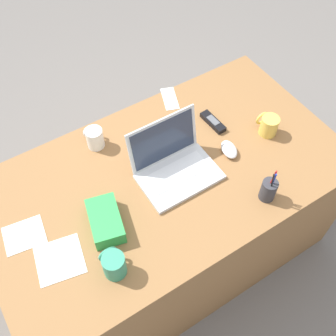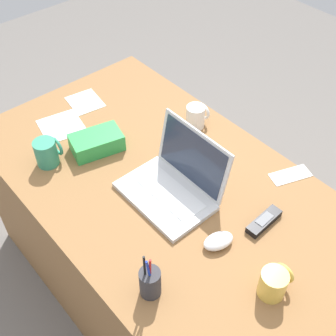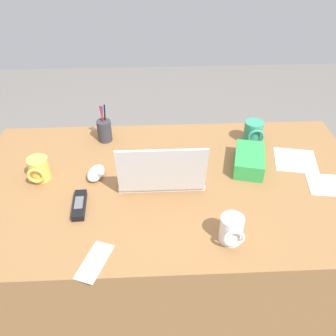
{
  "view_description": "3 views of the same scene",
  "coord_description": "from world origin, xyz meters",
  "px_view_note": "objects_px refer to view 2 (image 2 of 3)",
  "views": [
    {
      "loc": [
        -0.54,
        -0.86,
        2.17
      ],
      "look_at": [
        0.01,
        -0.0,
        0.78
      ],
      "focal_mm": 43.52,
      "sensor_mm": 36.0,
      "label": 1
    },
    {
      "loc": [
        0.82,
        -0.71,
        1.93
      ],
      "look_at": [
        -0.02,
        0.02,
        0.8
      ],
      "focal_mm": 47.23,
      "sensor_mm": 36.0,
      "label": 2
    },
    {
      "loc": [
        0.06,
        1.1,
        1.67
      ],
      "look_at": [
        0.01,
        -0.05,
        0.77
      ],
      "focal_mm": 38.46,
      "sensor_mm": 36.0,
      "label": 3
    }
  ],
  "objects_px": {
    "coffee_mug_spare": "(196,116)",
    "pen_holder": "(150,282)",
    "cordless_phone": "(264,221)",
    "snack_bag": "(97,142)",
    "laptop": "(174,183)",
    "computer_mouse": "(218,241)",
    "coffee_mug_white": "(47,152)",
    "coffee_mug_tall": "(274,283)"
  },
  "relations": [
    {
      "from": "computer_mouse",
      "to": "snack_bag",
      "type": "bearing_deg",
      "value": -163.3
    },
    {
      "from": "coffee_mug_spare",
      "to": "cordless_phone",
      "type": "height_order",
      "value": "coffee_mug_spare"
    },
    {
      "from": "snack_bag",
      "to": "laptop",
      "type": "bearing_deg",
      "value": 12.01
    },
    {
      "from": "pen_holder",
      "to": "laptop",
      "type": "bearing_deg",
      "value": 128.64
    },
    {
      "from": "laptop",
      "to": "computer_mouse",
      "type": "distance_m",
      "value": 0.27
    },
    {
      "from": "coffee_mug_spare",
      "to": "coffee_mug_white",
      "type": "bearing_deg",
      "value": -109.79
    },
    {
      "from": "coffee_mug_tall",
      "to": "coffee_mug_spare",
      "type": "relative_size",
      "value": 0.96
    },
    {
      "from": "coffee_mug_white",
      "to": "coffee_mug_tall",
      "type": "distance_m",
      "value": 0.94
    },
    {
      "from": "snack_bag",
      "to": "computer_mouse",
      "type": "bearing_deg",
      "value": 3.23
    },
    {
      "from": "coffee_mug_spare",
      "to": "cordless_phone",
      "type": "distance_m",
      "value": 0.56
    },
    {
      "from": "laptop",
      "to": "snack_bag",
      "type": "height_order",
      "value": "laptop"
    },
    {
      "from": "coffee_mug_white",
      "to": "pen_holder",
      "type": "xyz_separation_m",
      "value": [
        0.68,
        -0.05,
        -0.0
      ]
    },
    {
      "from": "laptop",
      "to": "cordless_phone",
      "type": "xyz_separation_m",
      "value": [
        0.31,
        0.14,
        -0.04
      ]
    },
    {
      "from": "pen_holder",
      "to": "cordless_phone",
      "type": "bearing_deg",
      "value": 83.09
    },
    {
      "from": "coffee_mug_tall",
      "to": "cordless_phone",
      "type": "distance_m",
      "value": 0.26
    },
    {
      "from": "coffee_mug_tall",
      "to": "snack_bag",
      "type": "height_order",
      "value": "coffee_mug_tall"
    },
    {
      "from": "pen_holder",
      "to": "coffee_mug_spare",
      "type": "bearing_deg",
      "value": 126.75
    },
    {
      "from": "coffee_mug_white",
      "to": "coffee_mug_spare",
      "type": "xyz_separation_m",
      "value": [
        0.21,
        0.58,
        -0.0
      ]
    },
    {
      "from": "laptop",
      "to": "coffee_mug_spare",
      "type": "distance_m",
      "value": 0.38
    },
    {
      "from": "coffee_mug_tall",
      "to": "pen_holder",
      "type": "relative_size",
      "value": 0.53
    },
    {
      "from": "laptop",
      "to": "snack_bag",
      "type": "distance_m",
      "value": 0.38
    },
    {
      "from": "snack_bag",
      "to": "coffee_mug_tall",
      "type": "bearing_deg",
      "value": 2.4
    },
    {
      "from": "coffee_mug_tall",
      "to": "snack_bag",
      "type": "bearing_deg",
      "value": -177.6
    },
    {
      "from": "coffee_mug_white",
      "to": "pen_holder",
      "type": "bearing_deg",
      "value": -4.46
    },
    {
      "from": "laptop",
      "to": "pen_holder",
      "type": "distance_m",
      "value": 0.4
    },
    {
      "from": "laptop",
      "to": "snack_bag",
      "type": "relative_size",
      "value": 1.7
    },
    {
      "from": "laptop",
      "to": "snack_bag",
      "type": "xyz_separation_m",
      "value": [
        -0.37,
        -0.08,
        -0.01
      ]
    },
    {
      "from": "snack_bag",
      "to": "cordless_phone",
      "type": "bearing_deg",
      "value": 17.55
    },
    {
      "from": "laptop",
      "to": "computer_mouse",
      "type": "xyz_separation_m",
      "value": [
        0.26,
        -0.04,
        -0.03
      ]
    },
    {
      "from": "coffee_mug_spare",
      "to": "pen_holder",
      "type": "relative_size",
      "value": 0.55
    },
    {
      "from": "computer_mouse",
      "to": "pen_holder",
      "type": "distance_m",
      "value": 0.27
    },
    {
      "from": "coffee_mug_white",
      "to": "cordless_phone",
      "type": "relative_size",
      "value": 0.72
    },
    {
      "from": "coffee_mug_white",
      "to": "pen_holder",
      "type": "relative_size",
      "value": 0.59
    },
    {
      "from": "cordless_phone",
      "to": "snack_bag",
      "type": "height_order",
      "value": "snack_bag"
    },
    {
      "from": "computer_mouse",
      "to": "snack_bag",
      "type": "relative_size",
      "value": 0.53
    },
    {
      "from": "laptop",
      "to": "coffee_mug_spare",
      "type": "height_order",
      "value": "laptop"
    },
    {
      "from": "computer_mouse",
      "to": "pen_holder",
      "type": "height_order",
      "value": "pen_holder"
    },
    {
      "from": "coffee_mug_white",
      "to": "cordless_phone",
      "type": "height_order",
      "value": "coffee_mug_white"
    },
    {
      "from": "coffee_mug_spare",
      "to": "pen_holder",
      "type": "bearing_deg",
      "value": -53.25
    },
    {
      "from": "laptop",
      "to": "coffee_mug_white",
      "type": "bearing_deg",
      "value": -148.5
    },
    {
      "from": "laptop",
      "to": "coffee_mug_white",
      "type": "relative_size",
      "value": 3.16
    },
    {
      "from": "coffee_mug_white",
      "to": "snack_bag",
      "type": "distance_m",
      "value": 0.19
    }
  ]
}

